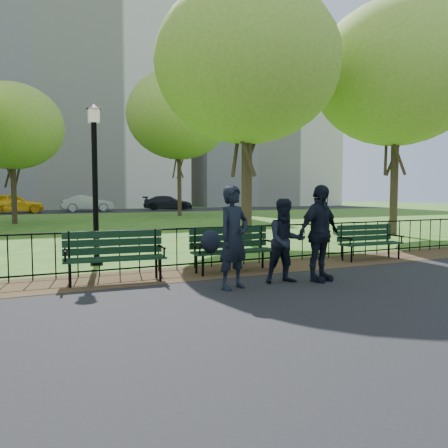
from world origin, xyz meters
name	(u,v)px	position (x,y,z in m)	size (l,w,h in m)	color
ground	(266,284)	(0.00, 0.00, 0.00)	(120.00, 120.00, 0.00)	#245817
asphalt_path	(424,341)	(0.00, -3.40, 0.01)	(60.00, 9.20, 0.01)	black
dirt_strip	(230,270)	(0.00, 1.50, 0.01)	(60.00, 1.60, 0.01)	#332414
far_street	(68,211)	(0.00, 35.00, 0.01)	(70.00, 9.00, 0.01)	black
iron_fence	(220,245)	(0.00, 2.00, 0.50)	(24.06, 0.06, 1.00)	black
apartment_mid	(72,79)	(2.00, 48.00, 15.00)	(24.00, 15.00, 30.00)	silver
apartment_east	(252,120)	(26.00, 48.00, 12.00)	(20.00, 15.00, 24.00)	beige
park_bench_main	(223,243)	(-0.28, 1.24, 0.62)	(1.77, 0.56, 1.00)	black
park_bench_left_a	(115,251)	(-2.44, 1.30, 0.58)	(1.84, 0.70, 1.02)	black
park_bench_right_a	(368,238)	(3.72, 1.40, 0.54)	(1.67, 0.58, 0.94)	black
lamppost	(95,178)	(-2.43, 3.46, 1.97)	(0.33, 0.33, 3.62)	black
tree_near_e	(247,64)	(2.75, 5.90, 5.75)	(5.94, 5.94, 8.28)	#2D2116
tree_mid_e	(397,74)	(9.28, 5.93, 6.19)	(6.39, 6.39, 8.91)	#2D2116
tree_far_c	(12,126)	(-4.24, 19.17, 5.17)	(5.34, 5.34, 7.45)	#2D2116
tree_far_e	(179,115)	(6.57, 23.41, 7.26)	(7.50, 7.50, 10.45)	#2D2116
person_left	(234,237)	(-0.73, -0.15, 0.89)	(0.64, 0.42, 1.75)	black
person_mid	(286,241)	(0.34, -0.11, 0.77)	(0.74, 0.39, 1.52)	black
person_right	(319,233)	(0.99, -0.23, 0.90)	(1.04, 0.43, 1.78)	black
taxi	(12,203)	(-4.52, 32.92, 0.82)	(1.92, 4.76, 1.62)	yellow
sedan_silver	(87,203)	(1.52, 33.91, 0.75)	(1.56, 4.46, 1.47)	#929499
sedan_dark	(168,203)	(9.26, 34.52, 0.71)	(1.94, 4.78, 1.39)	black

